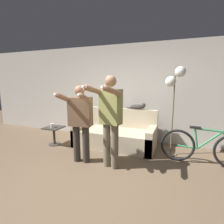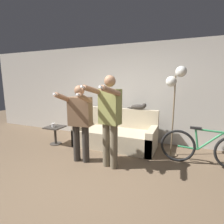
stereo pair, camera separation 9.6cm
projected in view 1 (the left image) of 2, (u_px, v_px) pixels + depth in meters
The scene contains 10 objects.
ground_plane at pixel (82, 189), 2.66m from camera, with size 16.00×16.00×0.00m, color brown.
wall_back at pixel (129, 93), 4.79m from camera, with size 10.00×0.05×2.60m.
couch at pixel (115, 135), 4.42m from camera, with size 2.00×0.89×0.92m.
person_left at pixel (80, 119), 3.42m from camera, with size 0.58×0.70×1.55m.
person_right at pixel (110, 116), 3.18m from camera, with size 0.54×0.72×1.73m.
cat at pixel (138, 107), 4.43m from camera, with size 0.51×0.15×0.16m.
floor_lamp at pixel (175, 84), 3.66m from camera, with size 0.40×0.27×1.93m.
side_table at pixel (54, 132), 4.49m from camera, with size 0.43×0.43×0.47m.
cup at pixel (52, 125), 4.42m from camera, with size 0.09×0.09×0.10m.
bicycle at pixel (204, 148), 3.40m from camera, with size 1.64×0.07×0.76m.
Camera 1 is at (1.29, -2.09, 1.63)m, focal length 28.00 mm.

